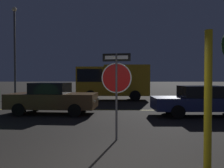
{
  "coord_description": "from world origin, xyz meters",
  "views": [
    {
      "loc": [
        0.29,
        -4.02,
        1.72
      ],
      "look_at": [
        0.01,
        3.74,
        1.54
      ],
      "focal_mm": 35.0,
      "sensor_mm": 36.0,
      "label": 1
    }
  ],
  "objects": [
    {
      "name": "yellow_pole_right",
      "position": [
        1.91,
        0.04,
        1.31
      ],
      "size": [
        0.14,
        0.14,
        2.61
      ],
      "primitive_type": "cylinder",
      "color": "yellow",
      "rests_on": "ground_plane"
    },
    {
      "name": "passing_car_2",
      "position": [
        -3.02,
        6.63,
        0.76
      ],
      "size": [
        4.37,
        2.14,
        1.53
      ],
      "rotation": [
        0.0,
        0.0,
        -1.61
      ],
      "color": "brown",
      "rests_on": "ground_plane"
    },
    {
      "name": "road_center_stripe",
      "position": [
        0.0,
        7.98,
        0.0
      ],
      "size": [
        43.13,
        0.12,
        0.01
      ],
      "primitive_type": "cube",
      "color": "gold",
      "rests_on": "ground_plane"
    },
    {
      "name": "delivery_truck",
      "position": [
        -0.42,
        13.74,
        1.6
      ],
      "size": [
        5.76,
        2.44,
        2.82
      ],
      "rotation": [
        0.0,
        0.0,
        1.59
      ],
      "color": "gold",
      "rests_on": "ground_plane"
    },
    {
      "name": "stop_sign",
      "position": [
        0.19,
        2.06,
        1.71
      ],
      "size": [
        0.84,
        0.14,
        2.43
      ],
      "rotation": [
        0.0,
        0.0,
        -0.14
      ],
      "color": "#4C4C51",
      "rests_on": "ground_plane"
    },
    {
      "name": "passing_car_3",
      "position": [
        4.2,
        6.23,
        0.7
      ],
      "size": [
        4.93,
        1.93,
        1.39
      ],
      "rotation": [
        0.0,
        0.0,
        -1.54
      ],
      "color": "navy",
      "rests_on": "ground_plane"
    },
    {
      "name": "street_lamp",
      "position": [
        -8.31,
        13.57,
        4.39
      ],
      "size": [
        0.36,
        0.36,
        7.57
      ],
      "color": "#4C4C51",
      "rests_on": "ground_plane"
    }
  ]
}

